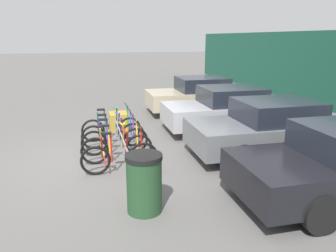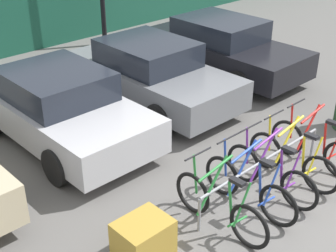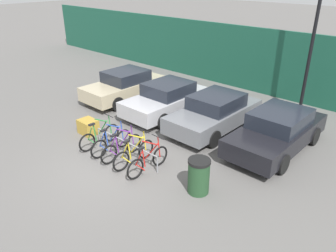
{
  "view_description": "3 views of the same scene",
  "coord_description": "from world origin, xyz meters",
  "px_view_note": "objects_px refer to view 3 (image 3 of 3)",
  "views": [
    {
      "loc": [
        7.85,
        -0.06,
        2.9
      ],
      "look_at": [
        -0.23,
        1.93,
        0.65
      ],
      "focal_mm": 35.0,
      "sensor_mm": 36.0,
      "label": 1
    },
    {
      "loc": [
        -5.53,
        -2.81,
        4.42
      ],
      "look_at": [
        -0.85,
        2.16,
        0.82
      ],
      "focal_mm": 50.0,
      "sensor_mm": 36.0,
      "label": 2
    },
    {
      "loc": [
        7.3,
        -5.36,
        5.62
      ],
      "look_at": [
        1.07,
        1.4,
        1.27
      ],
      "focal_mm": 35.0,
      "sensor_mm": 36.0,
      "label": 3
    }
  ],
  "objects_px": {
    "trash_bin": "(199,176)",
    "cargo_crate": "(88,127)",
    "bicycle_green": "(100,136)",
    "bicycle_purple": "(122,147)",
    "bicycle_blue": "(111,142)",
    "bicycle_yellow": "(134,154)",
    "car_silver": "(167,99)",
    "car_grey": "(215,112)",
    "bike_rack": "(125,144)",
    "car_beige": "(125,85)",
    "car_black": "(277,131)",
    "bicycle_red": "(148,161)",
    "lamp_post": "(316,24)"
  },
  "relations": [
    {
      "from": "bicycle_purple",
      "to": "car_beige",
      "type": "height_order",
      "value": "car_beige"
    },
    {
      "from": "bicycle_yellow",
      "to": "car_silver",
      "type": "distance_m",
      "value": 4.25
    },
    {
      "from": "bicycle_red",
      "to": "car_beige",
      "type": "relative_size",
      "value": 0.42
    },
    {
      "from": "car_grey",
      "to": "cargo_crate",
      "type": "distance_m",
      "value": 4.87
    },
    {
      "from": "bicycle_red",
      "to": "bike_rack",
      "type": "bearing_deg",
      "value": 169.27
    },
    {
      "from": "bike_rack",
      "to": "car_silver",
      "type": "bearing_deg",
      "value": 111.91
    },
    {
      "from": "bicycle_green",
      "to": "bicycle_yellow",
      "type": "bearing_deg",
      "value": 0.2
    },
    {
      "from": "bike_rack",
      "to": "bicycle_purple",
      "type": "bearing_deg",
      "value": -100.48
    },
    {
      "from": "trash_bin",
      "to": "car_black",
      "type": "bearing_deg",
      "value": 83.22
    },
    {
      "from": "car_beige",
      "to": "car_silver",
      "type": "relative_size",
      "value": 1.01
    },
    {
      "from": "bicycle_yellow",
      "to": "trash_bin",
      "type": "xyz_separation_m",
      "value": [
        2.41,
        0.24,
        0.14
      ]
    },
    {
      "from": "bicycle_purple",
      "to": "car_grey",
      "type": "bearing_deg",
      "value": 74.56
    },
    {
      "from": "bicycle_yellow",
      "to": "cargo_crate",
      "type": "height_order",
      "value": "bicycle_yellow"
    },
    {
      "from": "bicycle_yellow",
      "to": "car_silver",
      "type": "xyz_separation_m",
      "value": [
        -2.02,
        3.73,
        0.31
      ]
    },
    {
      "from": "car_beige",
      "to": "car_black",
      "type": "bearing_deg",
      "value": 2.25
    },
    {
      "from": "bicycle_green",
      "to": "car_black",
      "type": "xyz_separation_m",
      "value": [
        4.65,
        4.01,
        0.31
      ]
    },
    {
      "from": "bicycle_purple",
      "to": "trash_bin",
      "type": "height_order",
      "value": "bicycle_purple"
    },
    {
      "from": "lamp_post",
      "to": "bike_rack",
      "type": "bearing_deg",
      "value": -108.84
    },
    {
      "from": "bike_rack",
      "to": "car_grey",
      "type": "relative_size",
      "value": 0.72
    },
    {
      "from": "bicycle_green",
      "to": "bicycle_purple",
      "type": "relative_size",
      "value": 1.0
    },
    {
      "from": "bike_rack",
      "to": "car_black",
      "type": "height_order",
      "value": "car_black"
    },
    {
      "from": "bike_rack",
      "to": "car_beige",
      "type": "distance_m",
      "value": 5.48
    },
    {
      "from": "bicycle_yellow",
      "to": "lamp_post",
      "type": "relative_size",
      "value": 0.25
    },
    {
      "from": "bicycle_green",
      "to": "bicycle_purple",
      "type": "distance_m",
      "value": 1.19
    },
    {
      "from": "car_black",
      "to": "cargo_crate",
      "type": "relative_size",
      "value": 6.24
    },
    {
      "from": "car_grey",
      "to": "trash_bin",
      "type": "height_order",
      "value": "car_grey"
    },
    {
      "from": "bicycle_blue",
      "to": "bicycle_yellow",
      "type": "height_order",
      "value": "same"
    },
    {
      "from": "bicycle_green",
      "to": "cargo_crate",
      "type": "xyz_separation_m",
      "value": [
        -1.14,
        0.31,
        -0.1
      ]
    },
    {
      "from": "car_beige",
      "to": "trash_bin",
      "type": "bearing_deg",
      "value": -25.94
    },
    {
      "from": "bicycle_green",
      "to": "bicycle_purple",
      "type": "height_order",
      "value": "same"
    },
    {
      "from": "bicycle_green",
      "to": "bicycle_purple",
      "type": "bearing_deg",
      "value": 0.2
    },
    {
      "from": "car_silver",
      "to": "car_grey",
      "type": "height_order",
      "value": "same"
    },
    {
      "from": "trash_bin",
      "to": "car_grey",
      "type": "bearing_deg",
      "value": 119.49
    },
    {
      "from": "car_silver",
      "to": "car_beige",
      "type": "bearing_deg",
      "value": -179.55
    },
    {
      "from": "bicycle_red",
      "to": "car_grey",
      "type": "height_order",
      "value": "car_grey"
    },
    {
      "from": "car_grey",
      "to": "lamp_post",
      "type": "relative_size",
      "value": 0.61
    },
    {
      "from": "car_silver",
      "to": "cargo_crate",
      "type": "relative_size",
      "value": 5.79
    },
    {
      "from": "trash_bin",
      "to": "bicycle_red",
      "type": "bearing_deg",
      "value": -172.29
    },
    {
      "from": "bicycle_yellow",
      "to": "car_beige",
      "type": "distance_m",
      "value": 6.02
    },
    {
      "from": "bicycle_red",
      "to": "car_black",
      "type": "distance_m",
      "value": 4.59
    },
    {
      "from": "bike_rack",
      "to": "bicycle_green",
      "type": "bearing_deg",
      "value": -173.05
    },
    {
      "from": "car_black",
      "to": "lamp_post",
      "type": "distance_m",
      "value": 5.06
    },
    {
      "from": "trash_bin",
      "to": "cargo_crate",
      "type": "distance_m",
      "value": 5.35
    },
    {
      "from": "car_beige",
      "to": "trash_bin",
      "type": "relative_size",
      "value": 3.96
    },
    {
      "from": "bicycle_blue",
      "to": "bicycle_purple",
      "type": "bearing_deg",
      "value": -0.81
    },
    {
      "from": "bicycle_red",
      "to": "car_beige",
      "type": "xyz_separation_m",
      "value": [
        -5.38,
        3.71,
        0.31
      ]
    },
    {
      "from": "bicycle_yellow",
      "to": "trash_bin",
      "type": "height_order",
      "value": "bicycle_yellow"
    },
    {
      "from": "bicycle_blue",
      "to": "car_silver",
      "type": "bearing_deg",
      "value": 102.5
    },
    {
      "from": "bicycle_green",
      "to": "bicycle_yellow",
      "type": "height_order",
      "value": "same"
    },
    {
      "from": "bicycle_purple",
      "to": "trash_bin",
      "type": "bearing_deg",
      "value": 2.81
    }
  ]
}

